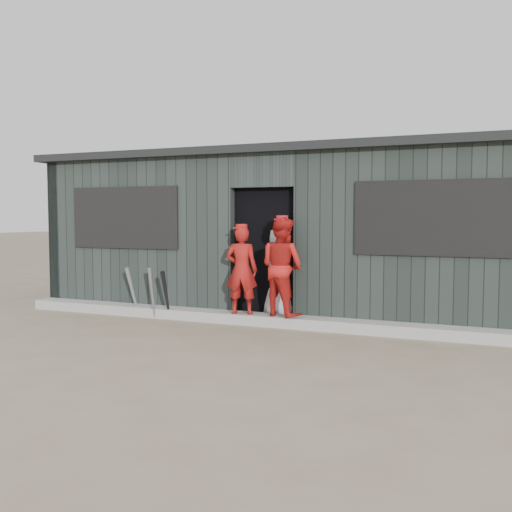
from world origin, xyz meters
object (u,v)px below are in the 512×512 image
at_px(player_red_left, 242,270).
at_px(player_grey_back, 281,274).
at_px(bat_mid, 152,293).
at_px(player_red_right, 282,267).
at_px(dugout, 294,233).
at_px(bat_left, 133,291).
at_px(bat_right, 166,295).

height_order(player_red_left, player_grey_back, player_red_left).
bearing_deg(bat_mid, player_grey_back, 19.12).
distance_m(player_red_left, player_grey_back, 0.66).
xyz_separation_m(player_red_right, dugout, (-0.38, 1.66, 0.43)).
height_order(player_red_left, player_red_right, player_red_right).
bearing_deg(player_grey_back, bat_left, 13.95).
relative_size(player_red_left, player_grey_back, 0.91).
height_order(bat_left, bat_right, bat_left).
relative_size(bat_mid, player_grey_back, 0.56).
relative_size(bat_mid, bat_right, 1.01).
distance_m(player_red_left, player_red_right, 0.60).
bearing_deg(player_red_right, dugout, -54.30).
bearing_deg(bat_right, dugout, 53.79).
relative_size(bat_right, player_red_left, 0.61).
xyz_separation_m(bat_right, player_grey_back, (1.61, 0.65, 0.33)).
relative_size(bat_right, player_grey_back, 0.56).
bearing_deg(bat_left, bat_mid, -10.79).
distance_m(bat_mid, player_red_left, 1.49).
distance_m(bat_right, player_grey_back, 1.76).
bearing_deg(bat_left, player_red_right, 3.66).
relative_size(bat_left, player_grey_back, 0.57).
xyz_separation_m(bat_mid, dugout, (1.64, 1.90, 0.89)).
xyz_separation_m(bat_left, player_grey_back, (2.27, 0.57, 0.31)).
xyz_separation_m(player_red_right, player_grey_back, (-0.17, 0.41, -0.15)).
height_order(bat_mid, dugout, dugout).
relative_size(bat_left, player_red_right, 0.57).
xyz_separation_m(player_red_left, player_grey_back, (0.42, 0.49, -0.09)).
bearing_deg(bat_mid, player_red_right, 6.61).
distance_m(bat_right, player_red_left, 1.26).
relative_size(player_red_right, player_grey_back, 1.00).
bearing_deg(bat_mid, player_red_left, 5.94).
bearing_deg(dugout, player_red_left, -96.85).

